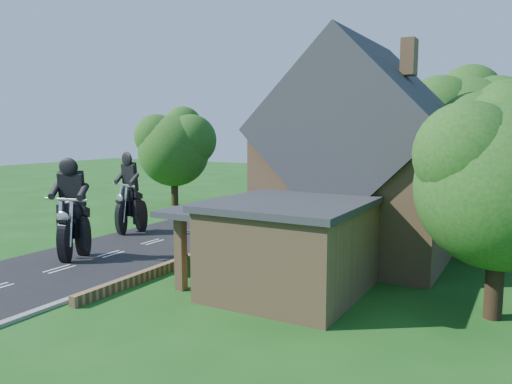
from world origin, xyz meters
The scene contains 18 objects.
ground centered at (0.00, 0.00, 0.00)m, with size 120.00×120.00×0.00m, color #154814.
road centered at (0.00, 0.00, 0.01)m, with size 7.00×80.00×0.02m, color black.
kerb centered at (3.65, 0.00, 0.06)m, with size 0.30×80.00×0.12m, color gray.
garden_wall centered at (4.30, 5.00, 0.20)m, with size 0.30×22.00×0.40m, color #97714D.
house centered at (10.49, 6.00, 4.34)m, with size 9.54×8.64×10.24m.
annex centered at (9.87, -0.80, 1.77)m, with size 7.05×5.94×3.44m.
tree_house_right centered at (16.65, 8.62, 5.19)m, with size 6.51×6.00×8.40m.
tree_behind_house centered at (14.18, 16.14, 6.23)m, with size 7.81×7.20×10.08m.
tree_behind_left centered at (8.16, 17.13, 5.73)m, with size 6.94×6.40×9.16m.
tree_far_road centered at (-6.86, 14.11, 4.84)m, with size 6.08×5.60×7.84m.
shrub_a centered at (5.30, -1.00, 0.55)m, with size 0.90×0.90×1.10m, color #123915.
shrub_b centered at (5.30, 1.50, 0.55)m, with size 0.90×0.90×1.10m, color #123915.
shrub_c centered at (5.30, 4.00, 0.55)m, with size 0.90×0.90×1.10m, color #123915.
shrub_d centered at (5.30, 9.00, 0.55)m, with size 0.90×0.90×1.10m, color #123915.
shrub_e centered at (5.30, 11.50, 0.55)m, with size 0.90×0.90×1.10m, color #123915.
shrub_f centered at (5.30, 14.00, 0.55)m, with size 0.90×0.90×1.10m, color #123915.
motorcycle_lead centered at (-0.73, -1.54, 0.71)m, with size 0.38×1.52×1.42m, color black, non-canonical shape.
motorcycle_follow centered at (-2.57, 4.16, 0.71)m, with size 0.39×1.52×1.42m, color black, non-canonical shape.
Camera 1 is at (17.70, -17.10, 6.01)m, focal length 35.00 mm.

